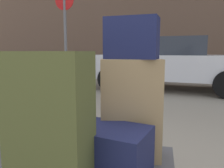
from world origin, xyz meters
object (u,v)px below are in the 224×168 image
(suitcase_tan_rear_left, at_px, (131,110))
(parked_car, at_px, (166,62))
(suitcase_olive_center, at_px, (49,124))
(duffel_bag_navy_topmost_pile, at_px, (132,38))
(no_parking_sign, at_px, (65,30))
(bollard_kerb_near, at_px, (224,71))
(duffel_bag_navy_stacked_top, at_px, (99,150))
(suitcase_maroon_front_right, at_px, (32,104))

(suitcase_tan_rear_left, bearing_deg, parked_car, 75.82)
(suitcase_tan_rear_left, relative_size, suitcase_olive_center, 0.93)
(duffel_bag_navy_topmost_pile, height_order, no_parking_sign, no_parking_sign)
(suitcase_tan_rear_left, xyz_separation_m, parked_car, (0.28, 5.09, 0.09))
(bollard_kerb_near, bearing_deg, suitcase_olive_center, -108.91)
(no_parking_sign, bearing_deg, suitcase_olive_center, -67.03)
(parked_car, height_order, no_parking_sign, no_parking_sign)
(suitcase_olive_center, xyz_separation_m, duffel_bag_navy_topmost_pile, (0.34, 0.46, 0.44))
(suitcase_olive_center, relative_size, no_parking_sign, 0.28)
(duffel_bag_navy_stacked_top, bearing_deg, duffel_bag_navy_topmost_pile, 70.51)
(suitcase_olive_center, height_order, duffel_bag_navy_stacked_top, suitcase_olive_center)
(suitcase_maroon_front_right, relative_size, duffel_bag_navy_topmost_pile, 1.98)
(duffel_bag_navy_stacked_top, bearing_deg, no_parking_sign, 130.04)
(bollard_kerb_near, bearing_deg, suitcase_maroon_front_right, -112.90)
(suitcase_olive_center, relative_size, parked_car, 0.16)
(duffel_bag_navy_topmost_pile, bearing_deg, parked_car, 92.69)
(suitcase_tan_rear_left, bearing_deg, duffel_bag_navy_topmost_pile, 0.00)
(suitcase_olive_center, xyz_separation_m, suitcase_maroon_front_right, (-0.42, 0.51, -0.03))
(duffel_bag_navy_stacked_top, height_order, suitcase_maroon_front_right, suitcase_maroon_front_right)
(no_parking_sign, bearing_deg, duffel_bag_navy_stacked_top, -63.90)
(duffel_bag_navy_topmost_pile, height_order, parked_car, parked_car)
(parked_car, bearing_deg, duffel_bag_navy_stacked_top, -94.67)
(suitcase_olive_center, distance_m, suitcase_maroon_front_right, 0.66)
(no_parking_sign, bearing_deg, duffel_bag_navy_topmost_pile, -60.91)
(duffel_bag_navy_stacked_top, distance_m, bollard_kerb_near, 8.07)
(duffel_bag_navy_topmost_pile, xyz_separation_m, no_parking_sign, (-2.25, 4.04, 0.45))
(suitcase_olive_center, xyz_separation_m, parked_car, (0.62, 5.54, 0.06))
(duffel_bag_navy_stacked_top, relative_size, duffel_bag_navy_topmost_pile, 1.77)
(duffel_bag_navy_stacked_top, xyz_separation_m, duffel_bag_navy_topmost_pile, (0.15, 0.23, 0.65))
(suitcase_maroon_front_right, bearing_deg, bollard_kerb_near, 81.03)
(suitcase_maroon_front_right, bearing_deg, duffel_bag_navy_stacked_top, -11.28)
(duffel_bag_navy_topmost_pile, height_order, bollard_kerb_near, duffel_bag_navy_topmost_pile)
(duffel_bag_navy_topmost_pile, relative_size, bollard_kerb_near, 0.48)
(suitcase_tan_rear_left, distance_m, suitcase_maroon_front_right, 0.76)
(duffel_bag_navy_topmost_pile, bearing_deg, suitcase_olive_center, -120.92)
(suitcase_tan_rear_left, relative_size, no_parking_sign, 0.26)
(suitcase_maroon_front_right, distance_m, parked_car, 5.14)
(duffel_bag_navy_stacked_top, bearing_deg, suitcase_tan_rear_left, 70.51)
(duffel_bag_navy_stacked_top, relative_size, suitcase_maroon_front_right, 0.90)
(duffel_bag_navy_topmost_pile, bearing_deg, duffel_bag_navy_stacked_top, -117.58)
(suitcase_tan_rear_left, xyz_separation_m, no_parking_sign, (-2.25, 4.04, 0.91))
(parked_car, bearing_deg, duffel_bag_navy_topmost_pile, -93.15)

